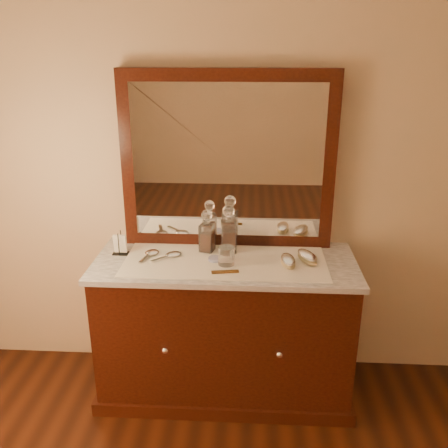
{
  "coord_description": "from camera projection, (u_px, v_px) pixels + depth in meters",
  "views": [
    {
      "loc": [
        0.14,
        -0.44,
        1.95
      ],
      "look_at": [
        0.0,
        1.85,
        1.1
      ],
      "focal_mm": 38.4,
      "sensor_mm": 36.0,
      "label": 1
    }
  ],
  "objects": [
    {
      "name": "brush_near",
      "position": [
        288.0,
        261.0,
        2.56
      ],
      "size": [
        0.09,
        0.17,
        0.05
      ],
      "color": "tan",
      "rests_on": "lace_runner"
    },
    {
      "name": "dresser_plinth",
      "position": [
        225.0,
        381.0,
        2.91
      ],
      "size": [
        1.46,
        0.59,
        0.08
      ],
      "primitive_type": "cube",
      "color": "black",
      "rests_on": "floor"
    },
    {
      "name": "pin_dish",
      "position": [
        215.0,
        259.0,
        2.62
      ],
      "size": [
        0.1,
        0.1,
        0.01
      ],
      "primitive_type": "cylinder",
      "rotation": [
        0.0,
        0.0,
        0.34
      ],
      "color": "white",
      "rests_on": "lace_runner"
    },
    {
      "name": "knob_right",
      "position": [
        279.0,
        354.0,
        2.49
      ],
      "size": [
        0.04,
        0.04,
        0.04
      ],
      "primitive_type": "sphere",
      "color": "silver",
      "rests_on": "dresser_cabinet"
    },
    {
      "name": "brush_far",
      "position": [
        307.0,
        257.0,
        2.61
      ],
      "size": [
        0.13,
        0.19,
        0.05
      ],
      "color": "tan",
      "rests_on": "lace_runner"
    },
    {
      "name": "comb",
      "position": [
        225.0,
        272.0,
        2.48
      ],
      "size": [
        0.14,
        0.05,
        0.01
      ],
      "primitive_type": "cube",
      "rotation": [
        0.0,
        0.0,
        0.16
      ],
      "color": "brown",
      "rests_on": "lace_runner"
    },
    {
      "name": "hand_mirror_inner",
      "position": [
        171.0,
        255.0,
        2.67
      ],
      "size": [
        0.17,
        0.17,
        0.02
      ],
      "color": "silver",
      "rests_on": "lace_runner"
    },
    {
      "name": "decanter_right",
      "position": [
        228.0,
        234.0,
        2.7
      ],
      "size": [
        0.09,
        0.09,
        0.28
      ],
      "color": "maroon",
      "rests_on": "lace_runner"
    },
    {
      "name": "mirror_frame",
      "position": [
        228.0,
        161.0,
        2.69
      ],
      "size": [
        1.2,
        0.08,
        1.0
      ],
      "primitive_type": "cube",
      "color": "black",
      "rests_on": "marble_top"
    },
    {
      "name": "napkin_rack",
      "position": [
        120.0,
        245.0,
        2.7
      ],
      "size": [
        0.09,
        0.06,
        0.13
      ],
      "color": "black",
      "rests_on": "marble_top"
    },
    {
      "name": "tumblers",
      "position": [
        226.0,
        256.0,
        2.56
      ],
      "size": [
        0.09,
        0.09,
        0.1
      ],
      "color": "white",
      "rests_on": "lace_runner"
    },
    {
      "name": "marble_top",
      "position": [
        225.0,
        263.0,
        2.64
      ],
      "size": [
        1.44,
        0.59,
        0.03
      ],
      "primitive_type": "cube",
      "color": "white",
      "rests_on": "dresser_cabinet"
    },
    {
      "name": "lace_runner",
      "position": [
        225.0,
        261.0,
        2.61
      ],
      "size": [
        1.1,
        0.45,
        0.0
      ],
      "primitive_type": "cube",
      "color": "white",
      "rests_on": "marble_top"
    },
    {
      "name": "decanter_left",
      "position": [
        207.0,
        235.0,
        2.71
      ],
      "size": [
        0.09,
        0.09,
        0.25
      ],
      "color": "maroon",
      "rests_on": "lace_runner"
    },
    {
      "name": "dresser_cabinet",
      "position": [
        225.0,
        329.0,
        2.78
      ],
      "size": [
        1.4,
        0.55,
        0.82
      ],
      "primitive_type": "cube",
      "color": "black",
      "rests_on": "floor"
    },
    {
      "name": "knob_left",
      "position": [
        165.0,
        350.0,
        2.52
      ],
      "size": [
        0.04,
        0.04,
        0.04
      ],
      "primitive_type": "sphere",
      "color": "silver",
      "rests_on": "dresser_cabinet"
    },
    {
      "name": "mirror_glass",
      "position": [
        227.0,
        162.0,
        2.66
      ],
      "size": [
        1.06,
        0.01,
        0.86
      ],
      "primitive_type": "cube",
      "color": "white",
      "rests_on": "marble_top"
    },
    {
      "name": "hand_mirror_outer",
      "position": [
        150.0,
        254.0,
        2.69
      ],
      "size": [
        0.1,
        0.2,
        0.02
      ],
      "color": "silver",
      "rests_on": "lace_runner"
    }
  ]
}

